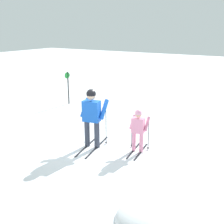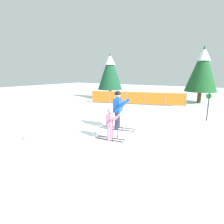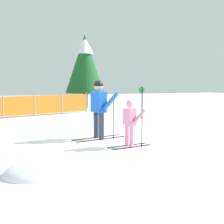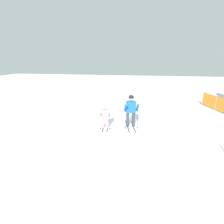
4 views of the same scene
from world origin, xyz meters
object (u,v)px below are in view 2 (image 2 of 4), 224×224
skier_child (110,121)px  conifer_far (202,68)px  conifer_near (110,71)px  safety_fence (136,98)px  skier_adult (118,107)px  trail_marker (208,104)px

skier_child → conifer_far: 11.60m
conifer_far → conifer_near: conifer_far is taller
safety_fence → skier_adult: bearing=-72.7°
skier_adult → safety_fence: 6.67m
skier_child → safety_fence: bearing=98.5°
safety_fence → trail_marker: size_ratio=4.96×
trail_marker → conifer_near: bearing=154.2°
safety_fence → conifer_near: bearing=154.1°
skier_child → safety_fence: (-2.38, 7.66, -0.18)m
skier_child → conifer_near: conifer_near is taller
conifer_near → safety_fence: bearing=-25.9°
skier_adult → safety_fence: size_ratio=0.24×
conifer_near → trail_marker: (8.98, -4.34, -1.84)m
skier_adult → conifer_far: (2.35, 9.93, 1.89)m
safety_fence → trail_marker: 5.94m
conifer_near → trail_marker: 10.15m
trail_marker → safety_fence: bearing=154.3°
skier_child → safety_fence: size_ratio=0.17×
trail_marker → conifer_far: bearing=99.5°
skier_adult → conifer_far: 10.37m
conifer_near → trail_marker: conifer_near is taller
conifer_far → trail_marker: bearing=-80.5°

